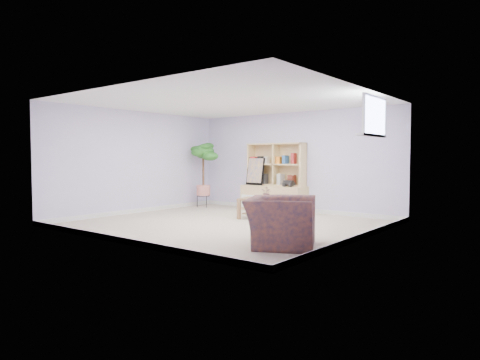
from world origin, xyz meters
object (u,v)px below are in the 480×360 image
Objects in this scene: storage_unit at (274,177)px; floor_tree at (203,175)px; coffee_table at (265,209)px; armchair at (281,218)px.

storage_unit is 1.97m from floor_tree.
coffee_table is at bearing -63.63° from storage_unit.
floor_tree is 5.19m from armchair.
coffee_table is at bearing -17.29° from floor_tree.
storage_unit is 1.50× the size of armchair.
storage_unit is 0.97× the size of floor_tree.
floor_tree is at bearing -166.74° from storage_unit.
coffee_table is 0.97× the size of armchair.
armchair is (1.75, -2.12, 0.19)m from coffee_table.
armchair is at bearing -34.20° from floor_tree.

